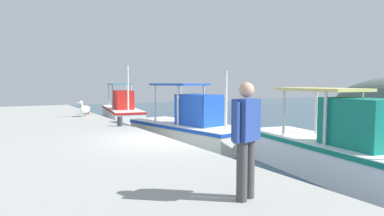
% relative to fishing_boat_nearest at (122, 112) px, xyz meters
% --- Properties ---
extents(fishing_boat_nearest, '(6.70, 2.70, 3.45)m').
position_rel_fishing_boat_nearest_xyz_m(fishing_boat_nearest, '(0.00, 0.00, 0.00)').
color(fishing_boat_nearest, white).
rests_on(fishing_boat_nearest, ground).
extents(fishing_boat_second, '(6.06, 2.98, 2.94)m').
position_rel_fishing_boat_nearest_xyz_m(fishing_boat_second, '(8.44, 0.04, -0.01)').
color(fishing_boat_second, silver).
rests_on(fishing_boat_second, ground).
extents(fishing_boat_third, '(6.38, 2.71, 2.78)m').
position_rel_fishing_boat_nearest_xyz_m(fishing_boat_third, '(14.50, 1.08, 0.02)').
color(fishing_boat_third, white).
rests_on(fishing_boat_third, ground).
extents(pelican, '(0.76, 0.88, 0.82)m').
position_rel_fishing_boat_nearest_xyz_m(pelican, '(2.81, -2.83, 0.50)').
color(pelican, tan).
rests_on(pelican, quay_pier).
extents(fisherman_standing, '(0.36, 0.59, 1.73)m').
position_rel_fishing_boat_nearest_xyz_m(fisherman_standing, '(16.24, -3.44, 1.06)').
color(fisherman_standing, '#3F3F42').
rests_on(fisherman_standing, quay_pier).
extents(mooring_bollard_nearest, '(0.20, 0.20, 0.49)m').
position_rel_fishing_boat_nearest_xyz_m(mooring_bollard_nearest, '(1.57, -2.46, 0.34)').
color(mooring_bollard_nearest, '#333338').
rests_on(mooring_bollard_nearest, quay_pier).
extents(mooring_bollard_second, '(0.20, 0.20, 0.38)m').
position_rel_fishing_boat_nearest_xyz_m(mooring_bollard_second, '(7.30, -2.46, 0.29)').
color(mooring_bollard_second, '#333338').
rests_on(mooring_bollard_second, quay_pier).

